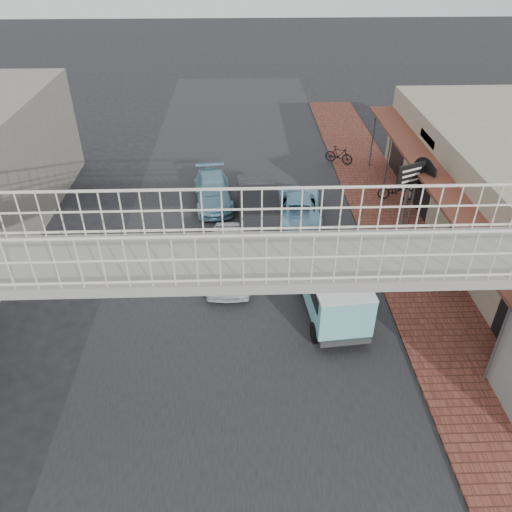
{
  "coord_description": "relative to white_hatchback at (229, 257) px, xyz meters",
  "views": [
    {
      "loc": [
        -0.02,
        -12.65,
        11.15
      ],
      "look_at": [
        0.45,
        1.05,
        1.8
      ],
      "focal_mm": 35.0,
      "sensor_mm": 36.0,
      "label": 1
    }
  ],
  "objects": [
    {
      "name": "dark_sedan",
      "position": [
        1.22,
        3.8,
        0.1
      ],
      "size": [
        1.83,
        4.92,
        1.61
      ],
      "primitive_type": "imported",
      "rotation": [
        0.0,
        0.0,
        0.03
      ],
      "color": "black",
      "rests_on": "ground"
    },
    {
      "name": "ground",
      "position": [
        0.5,
        -2.62,
        -0.71
      ],
      "size": [
        120.0,
        120.0,
        0.0
      ],
      "primitive_type": "plane",
      "color": "black",
      "rests_on": "ground"
    },
    {
      "name": "angkot_far",
      "position": [
        -0.8,
        5.65,
        -0.12
      ],
      "size": [
        2.09,
        4.2,
        1.17
      ],
      "primitive_type": "imported",
      "rotation": [
        0.0,
        0.0,
        0.11
      ],
      "color": "#71AAC4",
      "rests_on": "ground"
    },
    {
      "name": "motorcycle_near",
      "position": [
        7.74,
        5.45,
        -0.17
      ],
      "size": [
        1.73,
        0.84,
        0.87
      ],
      "primitive_type": "imported",
      "rotation": [
        0.0,
        0.0,
        1.41
      ],
      "color": "black",
      "rests_on": "sidewalk"
    },
    {
      "name": "footbridge",
      "position": [
        0.5,
        -6.62,
        2.47
      ],
      "size": [
        16.4,
        2.4,
        6.34
      ],
      "color": "gray",
      "rests_on": "ground"
    },
    {
      "name": "angkot_van",
      "position": [
        3.42,
        -2.45,
        0.51
      ],
      "size": [
        2.11,
        4.04,
        1.91
      ],
      "rotation": [
        0.0,
        0.0,
        0.09
      ],
      "color": "black",
      "rests_on": "ground"
    },
    {
      "name": "white_hatchback",
      "position": [
        0.0,
        0.0,
        0.0
      ],
      "size": [
        1.75,
        4.18,
        1.41
      ],
      "primitive_type": "imported",
      "rotation": [
        0.0,
        0.0,
        -0.02
      ],
      "color": "silver",
      "rests_on": "ground"
    },
    {
      "name": "angkot_curb",
      "position": [
        3.0,
        4.14,
        -0.12
      ],
      "size": [
        2.24,
        4.37,
        1.18
      ],
      "primitive_type": "imported",
      "rotation": [
        0.0,
        0.0,
        3.07
      ],
      "color": "#7FBEDD",
      "rests_on": "ground"
    },
    {
      "name": "motorcycle_far",
      "position": [
        5.8,
        9.73,
        -0.14
      ],
      "size": [
        1.56,
        1.13,
        0.93
      ],
      "primitive_type": "imported",
      "rotation": [
        0.0,
        0.0,
        1.06
      ],
      "color": "black",
      "rests_on": "sidewalk"
    },
    {
      "name": "sidewalk",
      "position": [
        7.0,
        0.38,
        -0.66
      ],
      "size": [
        3.0,
        40.0,
        0.1
      ],
      "primitive_type": "cube",
      "color": "brown",
      "rests_on": "ground"
    },
    {
      "name": "street_clock",
      "position": [
        7.89,
        -1.57,
        1.58
      ],
      "size": [
        0.68,
        0.61,
        2.64
      ],
      "rotation": [
        0.0,
        0.0,
        -0.23
      ],
      "color": "#59595B",
      "rests_on": "sidewalk"
    },
    {
      "name": "road_strip",
      "position": [
        0.5,
        -2.62,
        -0.7
      ],
      "size": [
        10.0,
        60.0,
        0.01
      ],
      "primitive_type": "cube",
      "color": "black",
      "rests_on": "ground"
    },
    {
      "name": "arrow_sign",
      "position": [
        7.79,
        2.36,
        2.18
      ],
      "size": [
        2.07,
        1.42,
        3.45
      ],
      "rotation": [
        0.0,
        0.0,
        0.43
      ],
      "color": "#59595B",
      "rests_on": "sidewalk"
    }
  ]
}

